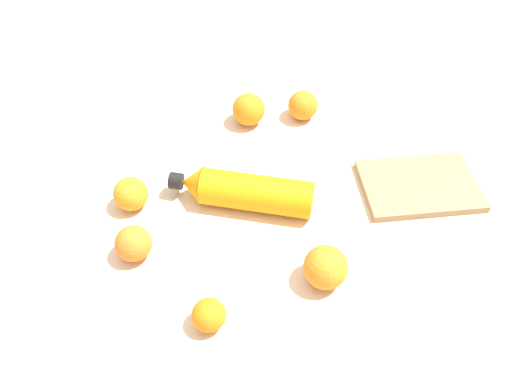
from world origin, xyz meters
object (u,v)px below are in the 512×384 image
(orange_3, at_px, (133,243))
(cutting_board, at_px, (419,186))
(orange_0, at_px, (209,315))
(orange_2, at_px, (325,267))
(water_bottle, at_px, (245,190))
(orange_4, at_px, (131,194))
(orange_5, at_px, (303,105))
(orange_1, at_px, (249,109))

(orange_3, relative_size, cutting_board, 0.29)
(orange_0, xyz_separation_m, orange_2, (-0.23, -0.01, 0.01))
(water_bottle, distance_m, orange_4, 0.24)
(orange_2, relative_size, orange_4, 1.15)
(orange_5, bearing_deg, orange_4, 17.90)
(orange_1, xyz_separation_m, orange_2, (0.02, 0.49, 0.00))
(orange_4, relative_size, orange_5, 0.98)
(orange_0, bearing_deg, orange_4, -77.67)
(orange_3, bearing_deg, cutting_board, 176.49)
(cutting_board, bearing_deg, orange_2, 39.54)
(orange_0, xyz_separation_m, orange_5, (-0.39, -0.48, 0.01))
(water_bottle, xyz_separation_m, orange_4, (0.23, -0.08, -0.00))
(orange_2, xyz_separation_m, cutting_board, (-0.30, -0.14, -0.03))
(water_bottle, height_order, orange_0, water_bottle)
(orange_1, relative_size, orange_5, 1.08)
(orange_1, distance_m, orange_5, 0.14)
(orange_1, height_order, orange_2, orange_2)
(orange_5, bearing_deg, orange_2, 71.10)
(water_bottle, height_order, orange_2, orange_2)
(orange_1, xyz_separation_m, cutting_board, (-0.28, 0.35, -0.03))
(cutting_board, bearing_deg, orange_5, -52.10)
(water_bottle, relative_size, orange_1, 3.63)
(water_bottle, relative_size, orange_3, 4.05)
(orange_5, bearing_deg, orange_3, 30.18)
(orange_0, distance_m, orange_4, 0.34)
(orange_2, bearing_deg, orange_3, -29.57)
(water_bottle, height_order, cutting_board, water_bottle)
(orange_3, relative_size, orange_4, 0.99)
(orange_0, height_order, orange_2, orange_2)
(cutting_board, bearing_deg, orange_4, -1.89)
(orange_2, relative_size, cutting_board, 0.33)
(orange_0, xyz_separation_m, cutting_board, (-0.53, -0.16, -0.02))
(orange_5, relative_size, cutting_board, 0.30)
(orange_0, bearing_deg, orange_2, -176.59)
(orange_1, bearing_deg, orange_5, 168.29)
(orange_1, xyz_separation_m, orange_5, (-0.13, 0.03, -0.00))
(orange_5, height_order, cutting_board, orange_5)
(water_bottle, distance_m, orange_2, 0.25)
(water_bottle, xyz_separation_m, orange_0, (0.16, 0.25, -0.01))
(orange_1, distance_m, orange_3, 0.46)
(orange_0, distance_m, orange_2, 0.23)
(orange_1, bearing_deg, orange_4, 28.35)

